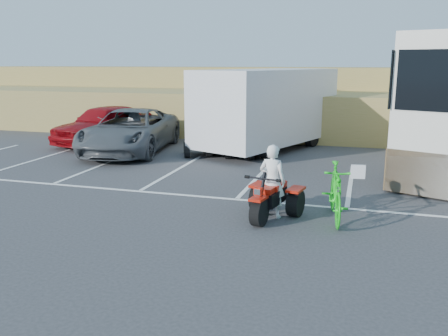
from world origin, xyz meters
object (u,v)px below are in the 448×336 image
(rider, at_px, (272,181))
(cargo_trailer, at_px, (268,107))
(quad_atv_blue, at_px, (197,155))
(green_dirt_bike, at_px, (336,192))
(grey_pickup, at_px, (130,131))
(red_car, at_px, (104,124))
(red_trike_atv, at_px, (269,218))
(quad_atv_green, at_px, (242,157))

(rider, xyz_separation_m, cargo_trailer, (-1.79, 8.27, 0.86))
(quad_atv_blue, bearing_deg, cargo_trailer, 19.30)
(green_dirt_bike, height_order, grey_pickup, grey_pickup)
(red_car, bearing_deg, green_dirt_bike, -22.79)
(rider, relative_size, grey_pickup, 0.28)
(red_trike_atv, bearing_deg, quad_atv_blue, 133.07)
(red_trike_atv, relative_size, quad_atv_blue, 1.21)
(rider, distance_m, green_dirt_bike, 1.39)
(red_trike_atv, distance_m, green_dirt_bike, 1.56)
(cargo_trailer, xyz_separation_m, quad_atv_green, (-0.57, -1.79, -1.68))
(rider, distance_m, cargo_trailer, 8.50)
(grey_pickup, bearing_deg, cargo_trailer, 13.99)
(grey_pickup, bearing_deg, quad_atv_green, -5.33)
(red_trike_atv, relative_size, grey_pickup, 0.27)
(red_trike_atv, bearing_deg, grey_pickup, 147.55)
(rider, xyz_separation_m, grey_pickup, (-6.71, 6.25, -0.01))
(rider, relative_size, quad_atv_blue, 1.25)
(rider, height_order, cargo_trailer, cargo_trailer)
(red_trike_atv, bearing_deg, rider, 90.00)
(cargo_trailer, height_order, quad_atv_blue, cargo_trailer)
(rider, bearing_deg, green_dirt_bike, -160.91)
(red_trike_atv, xyz_separation_m, red_car, (-8.63, 7.81, 0.82))
(cargo_trailer, relative_size, quad_atv_green, 5.12)
(rider, height_order, quad_atv_green, rider)
(green_dirt_bike, relative_size, quad_atv_green, 1.48)
(rider, bearing_deg, quad_atv_blue, -46.14)
(red_car, xyz_separation_m, quad_atv_green, (6.30, -1.19, -0.82))
(green_dirt_bike, distance_m, quad_atv_green, 7.34)
(red_trike_atv, height_order, quad_atv_blue, red_trike_atv)
(grey_pickup, height_order, quad_atv_green, grey_pickup)
(rider, relative_size, quad_atv_green, 1.17)
(green_dirt_bike, distance_m, red_car, 12.50)
(green_dirt_bike, xyz_separation_m, quad_atv_blue, (-5.37, 6.09, -0.62))
(quad_atv_blue, bearing_deg, quad_atv_green, -15.71)
(green_dirt_bike, distance_m, quad_atv_blue, 8.14)
(grey_pickup, xyz_separation_m, cargo_trailer, (4.92, 2.01, 0.87))
(red_trike_atv, bearing_deg, green_dirt_bike, 24.78)
(rider, distance_m, red_car, 11.56)
(rider, height_order, quad_atv_blue, rider)
(rider, height_order, green_dirt_bike, rider)
(cargo_trailer, bearing_deg, red_car, -153.48)
(rider, bearing_deg, quad_atv_green, -58.65)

